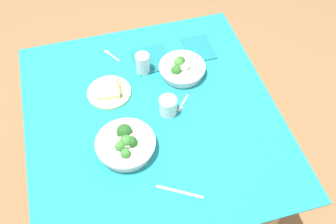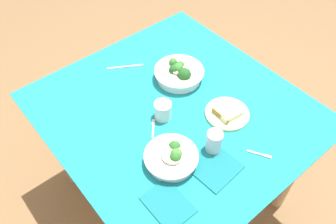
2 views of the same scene
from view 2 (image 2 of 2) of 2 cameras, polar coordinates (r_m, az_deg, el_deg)
The scene contains 12 objects.
ground_plane at distance 2.20m, azimuth 0.86°, elevation -12.58°, with size 6.00×6.00×0.00m, color brown.
dining_table at distance 1.67m, azimuth 1.10°, elevation -2.21°, with size 1.15×1.08×0.75m.
broccoli_bowl_far at distance 1.69m, azimuth 1.83°, elevation 6.31°, with size 0.24×0.24×0.09m.
broccoli_bowl_near at distance 1.38m, azimuth 0.63°, elevation -7.43°, with size 0.22×0.22×0.08m.
bread_side_plate at distance 1.57m, azimuth 9.63°, elevation -0.13°, with size 0.20×0.20×0.04m.
water_glass_center at distance 1.41m, azimuth 7.54°, elevation -4.82°, with size 0.07×0.07×0.10m, color silver.
water_glass_side at distance 1.52m, azimuth -0.89°, elevation 0.31°, with size 0.08×0.08×0.08m, color silver.
fork_by_far_bowl at distance 1.47m, azimuth 14.86°, elevation -6.71°, with size 0.09×0.06×0.00m.
fork_by_near_bowl at distance 1.51m, azimuth -2.42°, elevation -2.65°, with size 0.08×0.07×0.00m.
table_knife_left at distance 1.79m, azimuth -7.03°, elevation 7.37°, with size 0.18×0.01×0.00m, color #B7B7BC.
napkin_folded_upper at distance 1.31m, azimuth -0.01°, elevation -14.89°, with size 0.18×0.13×0.01m, color #156870.
napkin_folded_lower at distance 1.40m, azimuth 7.49°, elevation -8.77°, with size 0.18×0.17×0.01m, color #156870.
Camera 2 is at (0.78, -0.69, 1.93)m, focal length 37.30 mm.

